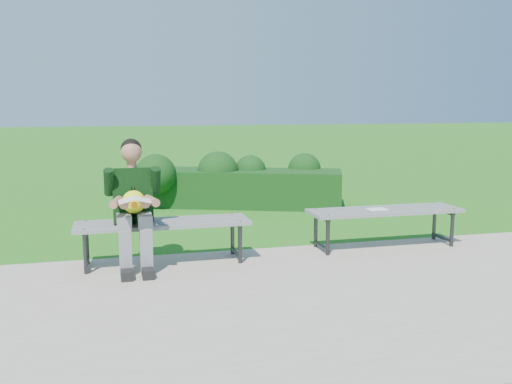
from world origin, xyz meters
The scene contains 7 objects.
ground centered at (0.00, 0.00, 0.00)m, with size 80.00×80.00×0.00m.
walkway centered at (0.00, -1.75, 0.01)m, with size 30.00×3.50×0.02m.
hedge centered at (0.12, 2.96, 0.39)m, with size 3.58×2.06×0.91m.
bench_left centered at (-1.31, -0.35, 0.42)m, with size 1.80×0.50×0.46m.
bench_right centered at (1.26, -0.28, 0.42)m, with size 1.80×0.50×0.46m.
seated_boy centered at (-1.61, -0.44, 0.71)m, with size 0.56×0.76×1.31m.
paper_sheet centered at (1.16, -0.28, 0.47)m, with size 0.22×0.17×0.01m.
Camera 1 is at (-1.84, -6.22, 1.67)m, focal length 40.00 mm.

